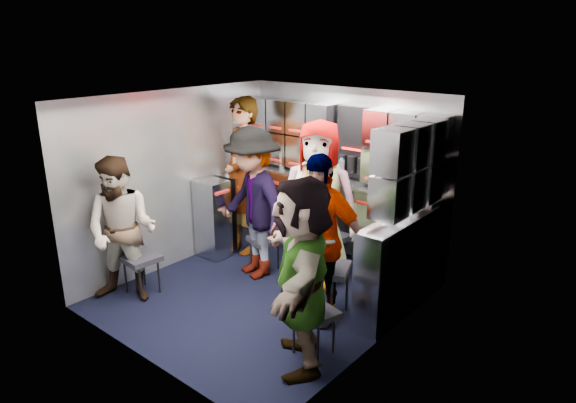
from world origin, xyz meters
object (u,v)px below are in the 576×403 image
Objects in this scene: jump_seat_near_right at (314,315)px; jump_seat_mid_right at (327,271)px; jump_seat_center at (327,239)px; attendant_arc_b at (253,204)px; attendant_arc_d at (317,239)px; attendant_arc_a at (122,231)px; attendant_arc_c at (318,203)px; attendant_arc_e at (301,274)px; jump_seat_near_left at (141,260)px; jump_seat_mid_left at (264,241)px; attendant_standing at (243,176)px.

jump_seat_mid_right is at bearing 117.07° from jump_seat_near_right.
jump_seat_center is at bearing 121.87° from jump_seat_near_right.
attendant_arc_b is 1.04× the size of attendant_arc_d.
jump_seat_mid_right is 2.13m from attendant_arc_a.
jump_seat_mid_right is 0.85m from attendant_arc_c.
jump_seat_mid_right is 1.00m from attendant_arc_e.
attendant_arc_a reaches higher than jump_seat_near_left.
jump_seat_mid_left is 0.55m from attendant_arc_b.
attendant_arc_c is (1.26, 1.47, 0.53)m from jump_seat_near_left.
attendant_arc_e reaches higher than jump_seat_near_right.
jump_seat_near_right is 0.26× the size of attendant_arc_e.
attendant_arc_e is (1.49, -0.99, -0.04)m from attendant_arc_b.
attendant_standing is (-2.09, 1.27, 0.61)m from jump_seat_near_right.
jump_seat_center is at bearing 28.58° from jump_seat_mid_left.
attendant_arc_b is (-0.65, -0.53, 0.43)m from jump_seat_center.
jump_seat_mid_left is 0.84× the size of jump_seat_center.
attendant_standing reaches higher than jump_seat_near_right.
jump_seat_mid_left is 1.79m from jump_seat_near_right.
attendant_arc_d is at bearing 24.23° from jump_seat_near_left.
jump_seat_mid_right is 0.75m from jump_seat_near_right.
attendant_arc_c reaches higher than attendant_arc_a.
attendant_arc_d reaches higher than jump_seat_mid_left.
jump_seat_center is 1.78m from attendant_arc_e.
attendant_arc_d is 0.75m from attendant_arc_e.
attendant_arc_d is at bearing -59.99° from jump_seat_center.
jump_seat_mid_right is at bearing 28.92° from jump_seat_near_left.
jump_seat_mid_left is at bearing 146.34° from jump_seat_near_right.
attendant_arc_c is at bearing 21.31° from attendant_arc_a.
attendant_arc_d is (1.14, -0.50, 0.48)m from jump_seat_mid_left.
attendant_arc_a is 2.08m from attendant_arc_c.
jump_seat_near_left is 0.22× the size of attendant_standing.
jump_seat_near_left is 0.81× the size of jump_seat_mid_right.
jump_seat_center is 0.95m from attendant_arc_b.
jump_seat_mid_left is 1.34m from attendant_arc_d.
jump_seat_near_right is at bearing -8.86° from attendant_standing.
attendant_standing is 1.08× the size of attendant_arc_c.
attendant_arc_b reaches higher than attendant_arc_d.
jump_seat_center is 0.32× the size of attendant_arc_a.
jump_seat_near_right is 1.76m from attendant_arc_b.
attendant_arc_b is 0.94× the size of attendant_arc_c.
jump_seat_center is 2.25m from attendant_arc_a.
jump_seat_center is at bearing 105.88° from attendant_arc_d.
attendant_arc_e is at bearing -81.36° from attendant_arc_c.
attendant_arc_e reaches higher than jump_seat_mid_left.
jump_seat_near_left is 1.43m from jump_seat_mid_left.
attendant_arc_c reaches higher than attendant_arc_b.
jump_seat_mid_left is 0.25× the size of attendant_arc_e.
attendant_arc_e is (-0.00, -0.18, 0.45)m from jump_seat_near_right.
attendant_arc_d is (-0.34, 0.49, 0.46)m from jump_seat_near_right.
attendant_standing is (-0.60, 0.28, 0.64)m from jump_seat_mid_left.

